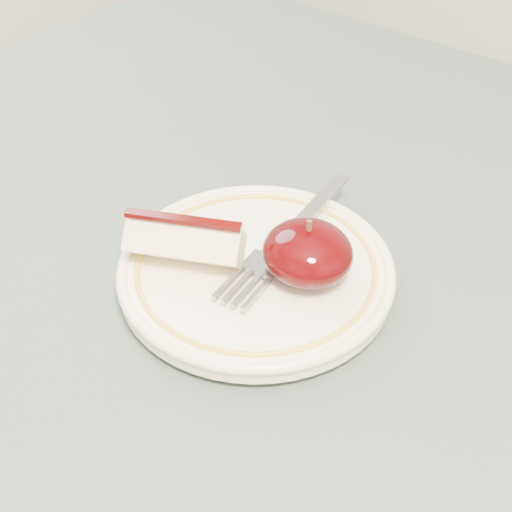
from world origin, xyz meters
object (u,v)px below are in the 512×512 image
Objects in this scene: plate at (256,270)px; fork at (288,238)px; table at (234,312)px; apple_half at (308,253)px.

fork is at bearing 87.42° from plate.
table is 13.39× the size of apple_half.
apple_half is at bearing -130.16° from fork.
plate is at bearing 169.68° from fork.
table is 0.12m from plate.
table is 0.12m from fork.
plate is at bearing -31.83° from table.
apple_half is 0.04m from fork.
apple_half is at bearing 25.04° from plate.
plate is 1.13× the size of fork.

